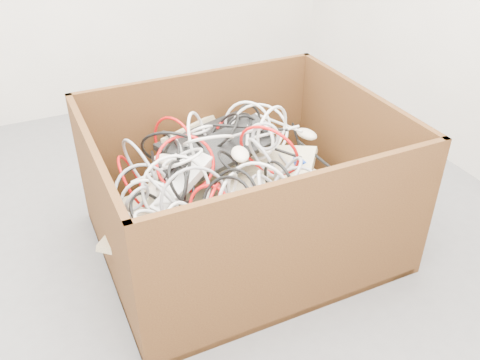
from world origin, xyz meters
name	(u,v)px	position (x,y,z in m)	size (l,w,h in m)	color
ground	(187,246)	(0.00, 0.00, 0.00)	(3.00, 3.00, 0.00)	#575759
cardboard_box	(239,213)	(0.21, -0.07, 0.16)	(1.10, 0.92, 0.60)	#381D0E
keyboard_pile	(235,183)	(0.21, -0.03, 0.27)	(1.15, 0.94, 0.36)	beige
mice_scatter	(237,170)	(0.21, -0.04, 0.34)	(0.83, 0.67, 0.22)	beige
power_strip_left	(183,184)	(-0.03, -0.11, 0.38)	(0.30, 0.06, 0.04)	silver
power_strip_right	(214,227)	(0.00, -0.33, 0.34)	(0.29, 0.06, 0.04)	silver
vga_plug	(300,162)	(0.46, -0.10, 0.35)	(0.04, 0.04, 0.02)	#0B2FAA
cable_tangle	(207,169)	(0.08, -0.07, 0.40)	(0.95, 0.84, 0.45)	gray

